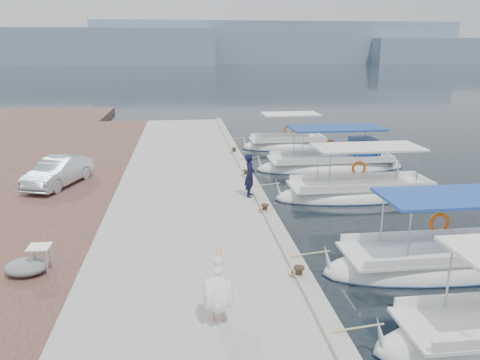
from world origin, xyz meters
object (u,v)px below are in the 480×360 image
object	(u,v)px
fishing_caique_d	(332,165)
pelican	(218,292)
fishing_caique_e	(287,146)
parked_car	(58,172)
fishing_caique_b	(445,265)
fishing_caique_c	(360,194)
fisherman	(250,175)

from	to	relation	value
fishing_caique_d	pelican	size ratio (longest dim) A/B	4.86
fishing_caique_d	fishing_caique_e	xyz separation A→B (m)	(-1.17, 5.72, -0.06)
fishing_caique_e	pelican	size ratio (longest dim) A/B	3.57
parked_car	fishing_caique_e	bearing A→B (deg)	56.37
fishing_caique_b	fishing_caique_c	size ratio (longest dim) A/B	0.99
fishing_caique_d	fisherman	distance (m)	7.98
fishing_caique_b	fishing_caique_e	size ratio (longest dim) A/B	1.25
fishing_caique_d	parked_car	bearing A→B (deg)	-165.81
fishing_caique_e	pelican	distance (m)	21.14
fishing_caique_b	fishing_caique_e	distance (m)	17.61
fishing_caique_e	parked_car	xyz separation A→B (m)	(-12.04, -9.06, 0.99)
fishing_caique_d	fishing_caique_e	bearing A→B (deg)	101.57
pelican	fishing_caique_e	bearing A→B (deg)	73.31
fishing_caique_d	parked_car	distance (m)	13.66
pelican	fishing_caique_d	bearing A→B (deg)	63.49
parked_car	fisherman	bearing A→B (deg)	1.82
fishing_caique_d	fisherman	xyz separation A→B (m)	(-5.30, -5.85, 1.18)
fishing_caique_b	parked_car	bearing A→B (deg)	146.27
fisherman	parked_car	distance (m)	8.30
fisherman	parked_car	world-z (taller)	fisherman
pelican	parked_car	distance (m)	12.66
fishing_caique_c	fishing_caique_d	world-z (taller)	same
fishing_caique_c	fishing_caique_b	bearing A→B (deg)	-90.43
fishing_caique_d	fisherman	size ratio (longest dim) A/B	4.63
pelican	fishing_caique_c	bearing A→B (deg)	54.20
fishing_caique_b	fishing_caique_d	distance (m)	11.88
fishing_caique_d	parked_car	world-z (taller)	fishing_caique_d
fisherman	fishing_caique_b	bearing A→B (deg)	-124.90
parked_car	fishing_caique_d	bearing A→B (deg)	33.61
fishing_caique_d	pelican	bearing A→B (deg)	-116.51
fishing_caique_c	parked_car	world-z (taller)	fishing_caique_c
fishing_caique_b	fishing_caique_c	distance (m)	6.88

